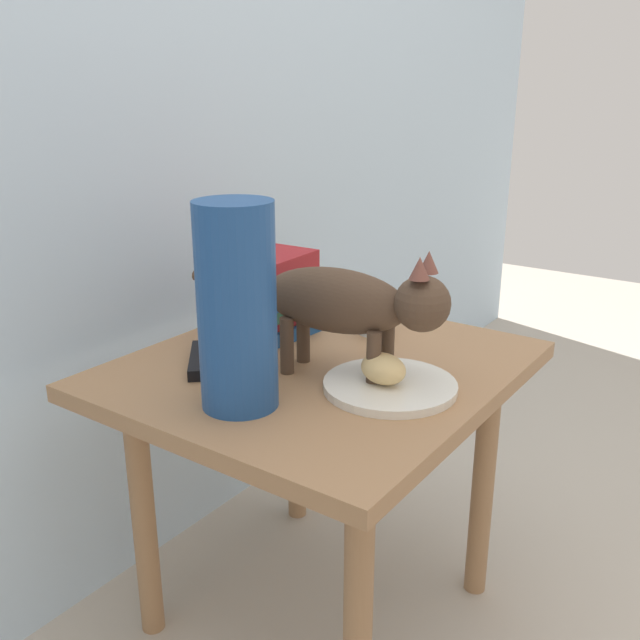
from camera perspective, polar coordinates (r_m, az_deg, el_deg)
ground_plane at (r=1.54m, az=0.00°, el=-22.29°), size 6.00×6.00×0.00m
back_panel at (r=1.46m, az=-15.06°, el=21.52°), size 4.00×0.04×2.20m
side_table at (r=1.29m, az=0.00°, el=-6.64°), size 0.69×0.63×0.54m
plate at (r=1.15m, az=5.72°, el=-5.36°), size 0.22×0.22×0.01m
bread_roll at (r=1.13m, az=5.18°, el=-3.97°), size 0.07×0.09×0.05m
cat at (r=1.15m, az=2.53°, el=1.40°), size 0.13×0.48×0.23m
book_stack at (r=1.37m, az=-4.29°, el=2.03°), size 0.19×0.17×0.16m
green_vase at (r=1.05m, az=-6.86°, el=1.05°), size 0.12×0.12×0.32m
candle_jar at (r=1.40m, az=4.70°, el=0.39°), size 0.07×0.07×0.08m
tv_remote at (r=1.26m, az=-9.53°, el=-3.22°), size 0.14×0.13×0.02m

